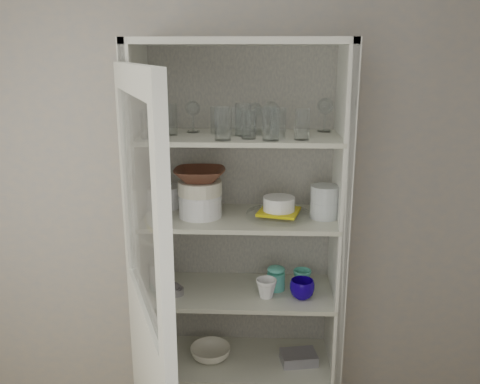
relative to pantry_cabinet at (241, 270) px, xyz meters
The scene contains 35 objects.
wall_back 0.44m from the pantry_cabinet, 140.87° to the left, with size 3.60×0.02×2.60m, color #A3A3A3.
pantry_cabinet is the anchor object (origin of this frame).
cupboard_door 0.78m from the pantry_cabinet, 115.18° to the right, with size 0.37×0.85×2.00m.
tumbler_0 0.90m from the pantry_cabinet, 155.41° to the right, with size 0.06×0.06×0.13m, color silver.
tumbler_1 0.90m from the pantry_cabinet, 148.94° to the right, with size 0.08×0.08×0.15m, color silver.
tumbler_2 0.83m from the pantry_cabinet, 107.32° to the right, with size 0.07×0.07×0.15m, color silver.
tumbler_3 0.84m from the pantry_cabinet, 56.98° to the right, with size 0.08×0.08×0.15m, color silver.
tumbler_4 0.81m from the pantry_cabinet, 76.28° to the right, with size 0.06×0.06×0.13m, color silver.
tumbler_5 0.83m from the pantry_cabinet, 46.09° to the right, with size 0.07×0.07×0.14m, color silver.
tumbler_6 0.86m from the pantry_cabinet, 34.82° to the right, with size 0.07×0.07×0.14m, color silver.
tumbler_7 0.86m from the pantry_cabinet, 166.46° to the right, with size 0.07×0.07×0.15m, color silver.
tumbler_8 0.79m from the pantry_cabinet, 160.43° to the right, with size 0.06×0.06×0.13m, color silver.
tumbler_9 0.79m from the pantry_cabinet, 102.34° to the right, with size 0.06×0.06×0.13m, color silver.
tumbler_10 0.79m from the pantry_cabinet, 23.84° to the right, with size 0.06×0.06×0.13m, color silver.
tumbler_11 0.80m from the pantry_cabinet, 80.24° to the right, with size 0.08×0.08×0.15m, color silver.
goblet_0 0.84m from the pantry_cabinet, behind, with size 0.07×0.07×0.17m, color silver, non-canonical shape.
goblet_1 0.80m from the pantry_cabinet, 31.95° to the left, with size 0.07×0.07×0.15m, color silver, non-canonical shape.
goblet_2 0.82m from the pantry_cabinet, ahead, with size 0.07×0.07×0.16m, color silver, non-canonical shape.
goblet_3 0.91m from the pantry_cabinet, ahead, with size 0.08×0.08×0.18m, color silver, non-canonical shape.
plate_stack_front 0.43m from the pantry_cabinet, 155.07° to the right, with size 0.21×0.21×0.11m, color white.
plate_stack_back 0.56m from the pantry_cabinet, behind, with size 0.21×0.21×0.11m, color white.
cream_bowl 0.51m from the pantry_cabinet, 155.07° to the right, with size 0.21×0.21×0.07m, color silver.
terracotta_bowl 0.57m from the pantry_cabinet, 155.07° to the right, with size 0.25×0.25×0.06m, color #532C1E.
glass_platter 0.39m from the pantry_cabinet, 21.67° to the right, with size 0.32×0.32×0.02m, color silver.
yellow_trivet 0.40m from the pantry_cabinet, 21.67° to the right, with size 0.19×0.19×0.01m, color yellow.
white_ramekin 0.44m from the pantry_cabinet, 21.67° to the right, with size 0.16×0.16×0.07m, color white.
grey_bowl_stack 0.58m from the pantry_cabinet, 11.51° to the right, with size 0.14×0.14×0.16m, color silver.
mug_blue 0.35m from the pantry_cabinet, 25.58° to the right, with size 0.12×0.12×0.10m, color #0C0576.
mug_teal 0.32m from the pantry_cabinet, ahead, with size 0.09×0.09×0.09m, color teal.
mug_white 0.20m from the pantry_cabinet, 48.01° to the right, with size 0.10×0.10×0.10m, color white.
teal_jar 0.19m from the pantry_cabinet, 17.19° to the right, with size 0.09×0.09×0.11m.
measuring_cups 0.39m from the pantry_cabinet, 158.70° to the right, with size 0.11×0.11×0.04m, color #A5A3B3.
white_canister 0.41m from the pantry_cabinet, behind, with size 0.12×0.12×0.14m, color white.
cream_dish 0.48m from the pantry_cabinet, 152.81° to the right, with size 0.21×0.21×0.07m, color silver.
tin_box 0.56m from the pantry_cabinet, 17.23° to the right, with size 0.18×0.13×0.05m, color #A3A2B3.
Camera 1 is at (0.30, -1.11, 2.04)m, focal length 38.00 mm.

